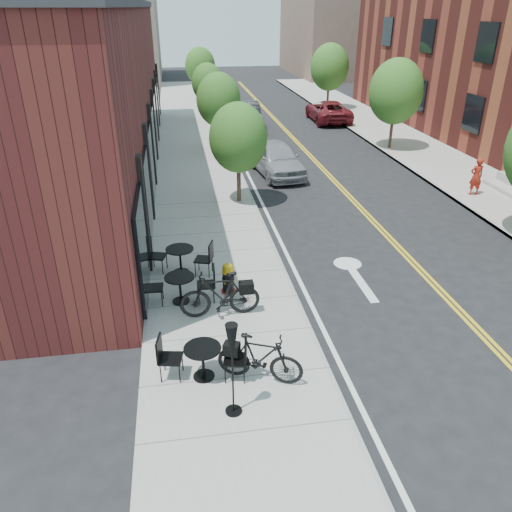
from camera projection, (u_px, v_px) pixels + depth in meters
ground at (312, 332)px, 12.02m from camera, size 120.00×120.00×0.00m
sidewalk_near at (202, 195)px, 20.54m from camera, size 4.00×70.00×0.12m
sidewalk_far at (472, 181)px, 22.24m from camera, size 4.00×70.00×0.12m
building_near at (90, 96)px, 21.90m from camera, size 5.00×28.00×7.00m
bg_building_left at (118, 29)px, 51.04m from camera, size 8.00×14.00×10.00m
bg_building_right at (339, 17)px, 55.75m from camera, size 10.00×16.00×12.00m
tree_near_a at (238, 138)px, 18.72m from camera, size 2.20×2.20×3.81m
tree_near_b at (219, 100)px, 25.73m from camera, size 2.30×2.30×3.98m
tree_near_c at (208, 83)px, 32.88m from camera, size 2.10×2.10×3.67m
tree_near_d at (200, 66)px, 39.83m from camera, size 2.40×2.40×4.11m
tree_far_b at (396, 92)px, 26.00m from camera, size 2.80×2.80×4.62m
tree_far_c at (330, 67)px, 36.59m from camera, size 2.80×2.80×4.62m
fire_hydrant at (228, 278)px, 13.29m from camera, size 0.39×0.39×0.87m
bicycle_left at (220, 295)px, 12.18m from camera, size 1.98×0.57×1.19m
bicycle_right at (260, 358)px, 10.06m from camera, size 1.85×1.17×1.08m
bistro_set_a at (203, 358)px, 10.16m from camera, size 1.82×0.89×0.96m
bistro_set_b at (180, 285)px, 12.80m from camera, size 1.79×0.80×0.97m
bistro_set_c at (180, 257)px, 14.23m from camera, size 1.89×1.00×0.99m
patio_umbrella at (232, 351)px, 8.84m from camera, size 0.32×0.32×1.98m
parked_car_a at (276, 158)px, 22.98m from camera, size 2.29×4.62×1.52m
parked_car_b at (246, 116)px, 31.75m from camera, size 1.91×4.95×1.61m
parked_car_c at (229, 110)px, 34.24m from camera, size 2.38×4.69×1.30m
parked_car_far at (328, 111)px, 33.76m from camera, size 2.46×5.08×1.39m
pedestrian at (476, 176)px, 20.12m from camera, size 0.56×0.37×1.52m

